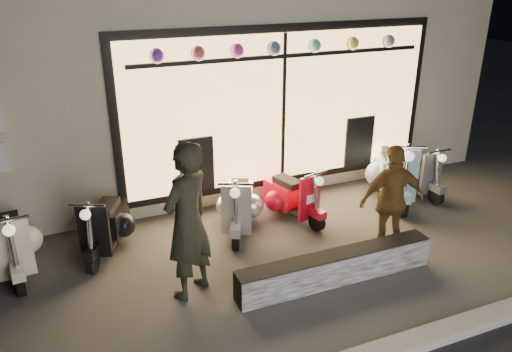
{
  "coord_description": "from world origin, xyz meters",
  "views": [
    {
      "loc": [
        -2.62,
        -5.18,
        3.69
      ],
      "look_at": [
        -0.23,
        0.6,
        1.05
      ],
      "focal_mm": 35.0,
      "sensor_mm": 36.0,
      "label": 1
    }
  ],
  "objects": [
    {
      "name": "scooter_black",
      "position": [
        -2.19,
        1.32,
        0.37
      ],
      "size": [
        0.76,
        1.25,
        0.92
      ],
      "rotation": [
        0.0,
        0.0,
        -0.44
      ],
      "color": "black",
      "rests_on": "ground"
    },
    {
      "name": "ground",
      "position": [
        0.0,
        0.0,
        0.0
      ],
      "size": [
        40.0,
        40.0,
        0.0
      ],
      "primitive_type": "plane",
      "color": "#383533",
      "rests_on": "ground"
    },
    {
      "name": "man",
      "position": [
        -1.41,
        -0.18,
        0.97
      ],
      "size": [
        0.85,
        0.78,
        1.94
      ],
      "primitive_type": "imported",
      "rotation": [
        0.0,
        0.0,
        3.74
      ],
      "color": "black",
      "rests_on": "ground"
    },
    {
      "name": "scooter_blue",
      "position": [
        2.56,
        1.21,
        0.45
      ],
      "size": [
        0.91,
        1.52,
        1.11
      ],
      "rotation": [
        0.0,
        0.0,
        -0.42
      ],
      "color": "black",
      "rests_on": "ground"
    },
    {
      "name": "scooter_grey",
      "position": [
        3.01,
        1.28,
        0.36
      ],
      "size": [
        0.43,
        1.25,
        0.9
      ],
      "rotation": [
        0.0,
        0.0,
        0.04
      ],
      "color": "black",
      "rests_on": "ground"
    },
    {
      "name": "woman",
      "position": [
        1.39,
        -0.29,
        0.78
      ],
      "size": [
        0.97,
        0.53,
        1.56
      ],
      "primitive_type": "imported",
      "rotation": [
        0.0,
        0.0,
        2.97
      ],
      "color": "brown",
      "rests_on": "ground"
    },
    {
      "name": "graffiti_barrier",
      "position": [
        0.34,
        -0.65,
        0.2
      ],
      "size": [
        2.64,
        0.28,
        0.4
      ],
      "primitive_type": "cube",
      "color": "black",
      "rests_on": "ground"
    },
    {
      "name": "scooter_red",
      "position": [
        0.59,
        1.21,
        0.35
      ],
      "size": [
        0.6,
        1.23,
        0.88
      ],
      "rotation": [
        0.0,
        0.0,
        0.26
      ],
      "color": "black",
      "rests_on": "ground"
    },
    {
      "name": "scooter_silver",
      "position": [
        -0.27,
        1.17,
        0.38
      ],
      "size": [
        0.78,
        1.29,
        0.95
      ],
      "rotation": [
        0.0,
        0.0,
        -0.43
      ],
      "color": "black",
      "rests_on": "ground"
    },
    {
      "name": "scooter_cream",
      "position": [
        -3.39,
        1.26,
        0.39
      ],
      "size": [
        0.51,
        1.35,
        0.96
      ],
      "rotation": [
        0.0,
        0.0,
        0.1
      ],
      "color": "black",
      "rests_on": "ground"
    },
    {
      "name": "shop_building",
      "position": [
        0.0,
        4.98,
        2.1
      ],
      "size": [
        10.2,
        6.23,
        4.2
      ],
      "color": "beige",
      "rests_on": "ground"
    }
  ]
}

